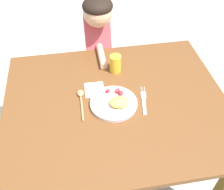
{
  "coord_description": "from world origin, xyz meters",
  "views": [
    {
      "loc": [
        -0.18,
        -0.94,
        1.7
      ],
      "look_at": [
        -0.02,
        0.03,
        0.71
      ],
      "focal_mm": 42.21,
      "sensor_mm": 36.0,
      "label": 1
    }
  ],
  "objects_px": {
    "plate": "(115,103)",
    "person": "(99,54)",
    "drinking_cup": "(115,64)",
    "fork": "(144,101)",
    "spoon": "(81,99)"
  },
  "relations": [
    {
      "from": "plate",
      "to": "spoon",
      "type": "xyz_separation_m",
      "value": [
        -0.17,
        0.07,
        -0.01
      ]
    },
    {
      "from": "plate",
      "to": "drinking_cup",
      "type": "relative_size",
      "value": 2.25
    },
    {
      "from": "drinking_cup",
      "to": "person",
      "type": "height_order",
      "value": "person"
    },
    {
      "from": "plate",
      "to": "drinking_cup",
      "type": "xyz_separation_m",
      "value": [
        0.05,
        0.27,
        0.04
      ]
    },
    {
      "from": "plate",
      "to": "spoon",
      "type": "bearing_deg",
      "value": 158.81
    },
    {
      "from": "spoon",
      "to": "drinking_cup",
      "type": "height_order",
      "value": "drinking_cup"
    },
    {
      "from": "drinking_cup",
      "to": "person",
      "type": "bearing_deg",
      "value": 101.77
    },
    {
      "from": "spoon",
      "to": "person",
      "type": "relative_size",
      "value": 0.21
    },
    {
      "from": "plate",
      "to": "spoon",
      "type": "distance_m",
      "value": 0.18
    },
    {
      "from": "plate",
      "to": "fork",
      "type": "xyz_separation_m",
      "value": [
        0.16,
        -0.0,
        -0.01
      ]
    },
    {
      "from": "drinking_cup",
      "to": "fork",
      "type": "bearing_deg",
      "value": -68.84
    },
    {
      "from": "drinking_cup",
      "to": "plate",
      "type": "bearing_deg",
      "value": -100.72
    },
    {
      "from": "plate",
      "to": "person",
      "type": "distance_m",
      "value": 0.58
    },
    {
      "from": "fork",
      "to": "person",
      "type": "distance_m",
      "value": 0.61
    },
    {
      "from": "fork",
      "to": "spoon",
      "type": "bearing_deg",
      "value": 89.38
    }
  ]
}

